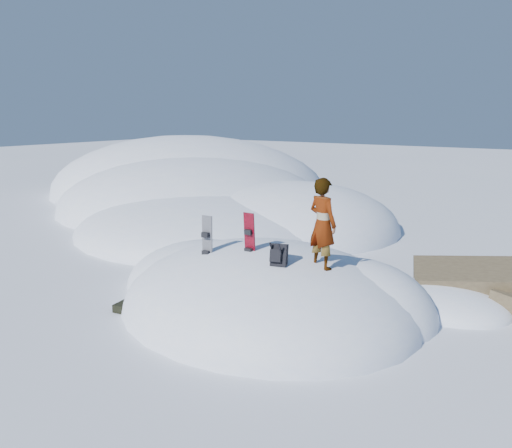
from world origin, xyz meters
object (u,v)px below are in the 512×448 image
Objects in this scene: snowboard_red at (249,243)px; backpack at (279,255)px; snowboard_dark at (207,246)px; person at (323,224)px.

snowboard_red is 0.98m from backpack.
backpack is at bearing -2.23° from snowboard_dark.
snowboard_red is 1.73m from person.
snowboard_dark is at bearing -158.47° from snowboard_red.
snowboard_red is 0.74× the size of person.
backpack is (0.93, -0.32, -0.04)m from snowboard_red.
snowboard_dark is 2.57× the size of backpack.
person is (1.61, 0.25, 0.58)m from snowboard_red.
snowboard_dark is 1.82m from backpack.
snowboard_dark is 2.66m from person.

